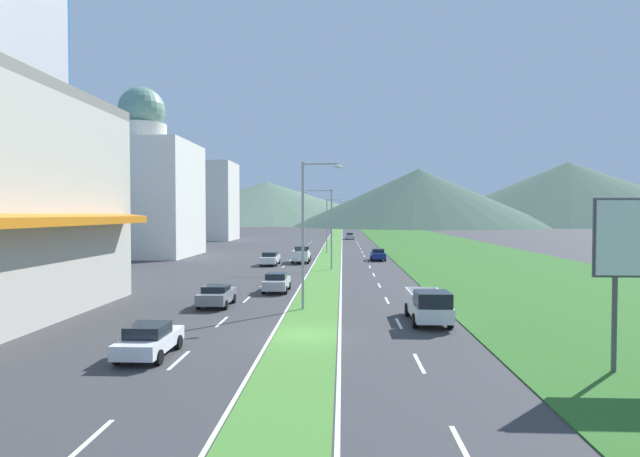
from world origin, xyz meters
The scene contains 49 objects.
ground_plane centered at (0.00, 0.00, 0.00)m, with size 600.00×600.00×0.00m, color #38383A.
grass_median centered at (0.00, 60.00, 0.03)m, with size 3.20×240.00×0.06m, color #477F33.
grass_verge_right centered at (20.60, 60.00, 0.03)m, with size 24.00×240.00×0.06m, color #2D6023.
lane_dash_left_1 centered at (-5.10, -12.27, 0.01)m, with size 0.16×2.80×0.01m, color silver.
lane_dash_left_2 centered at (-5.10, -4.54, 0.01)m, with size 0.16×2.80×0.01m, color silver.
lane_dash_left_3 centered at (-5.10, 3.19, 0.01)m, with size 0.16×2.80×0.01m, color silver.
lane_dash_left_4 centered at (-5.10, 10.93, 0.01)m, with size 0.16×2.80×0.01m, color silver.
lane_dash_left_5 centered at (-5.10, 18.66, 0.01)m, with size 0.16×2.80×0.01m, color silver.
lane_dash_left_6 centered at (-5.10, 26.39, 0.01)m, with size 0.16×2.80×0.01m, color silver.
lane_dash_left_7 centered at (-5.10, 34.12, 0.01)m, with size 0.16×2.80×0.01m, color silver.
lane_dash_left_8 centered at (-5.10, 41.85, 0.01)m, with size 0.16×2.80×0.01m, color silver.
lane_dash_left_9 centered at (-5.10, 49.58, 0.01)m, with size 0.16×2.80×0.01m, color silver.
lane_dash_left_10 centered at (-5.10, 57.31, 0.01)m, with size 0.16×2.80×0.01m, color silver.
lane_dash_left_11 centered at (-5.10, 65.05, 0.01)m, with size 0.16×2.80×0.01m, color silver.
lane_dash_left_12 centered at (-5.10, 72.78, 0.01)m, with size 0.16×2.80×0.01m, color silver.
lane_dash_left_13 centered at (-5.10, 80.51, 0.01)m, with size 0.16×2.80×0.01m, color silver.
lane_dash_left_14 centered at (-5.10, 88.24, 0.01)m, with size 0.16×2.80×0.01m, color silver.
lane_dash_right_1 centered at (5.10, -12.27, 0.01)m, with size 0.16×2.80×0.01m, color silver.
lane_dash_right_2 centered at (5.10, -4.54, 0.01)m, with size 0.16×2.80×0.01m, color silver.
lane_dash_right_3 centered at (5.10, 3.19, 0.01)m, with size 0.16×2.80×0.01m, color silver.
lane_dash_right_4 centered at (5.10, 10.93, 0.01)m, with size 0.16×2.80×0.01m, color silver.
lane_dash_right_5 centered at (5.10, 18.66, 0.01)m, with size 0.16×2.80×0.01m, color silver.
lane_dash_right_6 centered at (5.10, 26.39, 0.01)m, with size 0.16×2.80×0.01m, color silver.
lane_dash_right_7 centered at (5.10, 34.12, 0.01)m, with size 0.16×2.80×0.01m, color silver.
lane_dash_right_8 centered at (5.10, 41.85, 0.01)m, with size 0.16×2.80×0.01m, color silver.
lane_dash_right_9 centered at (5.10, 49.58, 0.01)m, with size 0.16×2.80×0.01m, color silver.
lane_dash_right_10 centered at (5.10, 57.31, 0.01)m, with size 0.16×2.80×0.01m, color silver.
lane_dash_right_11 centered at (5.10, 65.05, 0.01)m, with size 0.16×2.80×0.01m, color silver.
lane_dash_right_12 centered at (5.10, 72.78, 0.01)m, with size 0.16×2.80×0.01m, color silver.
lane_dash_right_13 centered at (5.10, 80.51, 0.01)m, with size 0.16×2.80×0.01m, color silver.
lane_dash_right_14 centered at (5.10, 88.24, 0.01)m, with size 0.16×2.80×0.01m, color silver.
edge_line_median_left centered at (-1.75, 60.00, 0.01)m, with size 0.16×240.00×0.01m, color silver.
edge_line_median_right centered at (1.75, 60.00, 0.01)m, with size 0.16×240.00×0.01m, color silver.
domed_building centered at (-27.66, 48.27, 9.67)m, with size 14.80×14.80×24.83m.
midrise_colored centered at (-30.24, 94.50, 9.22)m, with size 12.62×12.62×18.44m, color silver.
hill_far_left centered at (-46.31, 295.19, 13.22)m, with size 168.98×168.98×26.43m, color #516B56.
hill_far_center centered at (39.72, 228.84, 14.30)m, with size 126.27×126.27×28.60m, color #3D5647.
hill_far_right centered at (127.60, 264.58, 17.60)m, with size 167.51×167.51×35.20m, color #3D5647.
street_lamp_near centered at (-0.43, 7.03, 5.48)m, with size 2.63×0.38×9.63m.
street_lamp_mid centered at (0.28, 30.79, 5.23)m, with size 3.25×0.32×9.01m.
street_lamp_far centered at (-0.28, 54.52, 4.97)m, with size 2.78×0.32×8.61m.
car_0 centered at (-6.59, -4.03, 0.74)m, with size 1.98×4.07×1.45m.
car_1 centered at (6.64, 42.57, 0.79)m, with size 1.95×4.08×1.55m.
car_2 centered at (3.64, 98.94, 0.78)m, with size 2.04×4.29×1.53m.
car_3 centered at (-3.40, 14.69, 0.78)m, with size 1.98×4.13×1.53m.
car_4 centered at (-6.92, 35.72, 0.82)m, with size 2.04×4.76×1.61m.
car_5 centered at (-6.63, 8.13, 0.75)m, with size 2.01×4.04×1.44m.
pickup_truck_0 centered at (6.82, 3.40, 0.98)m, with size 2.18×5.40×2.00m.
pickup_truck_1 centered at (-3.38, 39.33, 0.98)m, with size 2.18×5.40×2.00m.
Camera 1 is at (1.89, -25.86, 6.27)m, focal length 28.62 mm.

